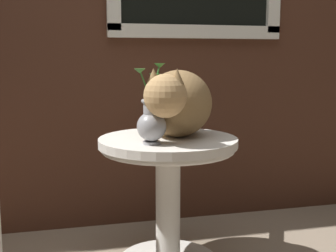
{
  "coord_description": "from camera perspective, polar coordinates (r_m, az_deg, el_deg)",
  "views": [
    {
      "loc": [
        -0.33,
        -1.59,
        0.9
      ],
      "look_at": [
        0.12,
        0.19,
        0.62
      ],
      "focal_mm": 47.85,
      "sensor_mm": 36.0,
      "label": 1
    }
  ],
  "objects": [
    {
      "name": "pewter_vase_with_ivy",
      "position": [
        1.72,
        -2.11,
        0.69
      ],
      "size": [
        0.13,
        0.11,
        0.31
      ],
      "color": "#99999E",
      "rests_on": "wicker_side_table"
    },
    {
      "name": "wicker_side_table",
      "position": [
        1.9,
        -0.0,
        -6.64
      ],
      "size": [
        0.58,
        0.58,
        0.57
      ],
      "color": "silver",
      "rests_on": "ground_plane"
    },
    {
      "name": "cat",
      "position": [
        1.86,
        1.18,
        2.98
      ],
      "size": [
        0.41,
        0.61,
        0.29
      ],
      "color": "olive",
      "rests_on": "wicker_side_table"
    }
  ]
}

